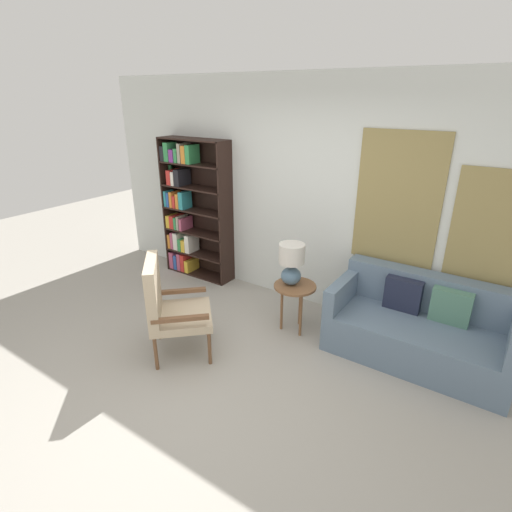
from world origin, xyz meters
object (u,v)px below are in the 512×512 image
bookshelf (189,210)px  table_lamp (291,262)px  armchair (167,303)px  couch (419,328)px  side_table (295,291)px

bookshelf → table_lamp: bookshelf is taller
bookshelf → table_lamp: 2.04m
bookshelf → table_lamp: size_ratio=4.19×
armchair → couch: size_ratio=0.60×
couch → table_lamp: 1.44m
table_lamp → side_table: bearing=-2.4°
side_table → bookshelf: bearing=164.8°
bookshelf → couch: size_ratio=1.14×
bookshelf → armchair: (1.18, -1.62, -0.37)m
armchair → table_lamp: (0.78, 1.07, 0.24)m
armchair → couch: armchair is taller
side_table → table_lamp: bearing=177.6°
bookshelf → side_table: 2.14m
couch → armchair: bearing=-146.9°
couch → table_lamp: (-1.31, -0.29, 0.51)m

